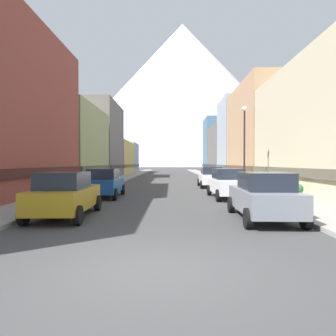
{
  "coord_description": "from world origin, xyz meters",
  "views": [
    {
      "loc": [
        0.37,
        -6.09,
        2.13
      ],
      "look_at": [
        -0.09,
        34.09,
        1.47
      ],
      "focal_mm": 33.1,
      "sensor_mm": 36.0,
      "label": 1
    }
  ],
  "objects_px": {
    "potted_plant_0": "(57,187)",
    "car_left_1": "(104,183)",
    "car_left_0": "(65,194)",
    "car_right_0": "(264,196)",
    "car_right_2": "(211,177)",
    "car_right_1": "(228,183)",
    "streetlamp_right": "(244,136)",
    "potted_plant_1": "(298,192)"
  },
  "relations": [
    {
      "from": "potted_plant_0",
      "to": "car_left_1",
      "type": "bearing_deg",
      "value": -11.16
    },
    {
      "from": "car_left_1",
      "to": "car_left_0",
      "type": "bearing_deg",
      "value": -89.99
    },
    {
      "from": "car_left_1",
      "to": "car_right_0",
      "type": "relative_size",
      "value": 1.0
    },
    {
      "from": "car_right_0",
      "to": "car_right_2",
      "type": "height_order",
      "value": "same"
    },
    {
      "from": "car_right_1",
      "to": "potted_plant_0",
      "type": "height_order",
      "value": "car_right_1"
    },
    {
      "from": "car_left_0",
      "to": "streetlamp_right",
      "type": "relative_size",
      "value": 0.76
    },
    {
      "from": "car_right_2",
      "to": "potted_plant_0",
      "type": "relative_size",
      "value": 4.94
    },
    {
      "from": "car_left_0",
      "to": "car_left_1",
      "type": "height_order",
      "value": "same"
    },
    {
      "from": "car_right_2",
      "to": "car_left_0",
      "type": "bearing_deg",
      "value": -116.8
    },
    {
      "from": "potted_plant_0",
      "to": "car_right_2",
      "type": "bearing_deg",
      "value": 34.32
    },
    {
      "from": "car_right_1",
      "to": "streetlamp_right",
      "type": "bearing_deg",
      "value": 58.6
    },
    {
      "from": "car_right_1",
      "to": "car_right_0",
      "type": "bearing_deg",
      "value": -90.0
    },
    {
      "from": "potted_plant_0",
      "to": "potted_plant_1",
      "type": "xyz_separation_m",
      "value": [
        14.0,
        -3.47,
        -0.01
      ]
    },
    {
      "from": "car_left_0",
      "to": "streetlamp_right",
      "type": "distance_m",
      "value": 13.34
    },
    {
      "from": "potted_plant_0",
      "to": "streetlamp_right",
      "type": "bearing_deg",
      "value": 7.08
    },
    {
      "from": "car_left_0",
      "to": "car_right_1",
      "type": "xyz_separation_m",
      "value": [
        7.6,
        6.66,
        0.0
      ]
    },
    {
      "from": "car_left_0",
      "to": "car_right_2",
      "type": "bearing_deg",
      "value": 63.2
    },
    {
      "from": "car_right_0",
      "to": "car_right_1",
      "type": "height_order",
      "value": "same"
    },
    {
      "from": "car_right_0",
      "to": "car_left_1",
      "type": "bearing_deg",
      "value": 135.27
    },
    {
      "from": "car_right_2",
      "to": "car_left_1",
      "type": "bearing_deg",
      "value": -133.51
    },
    {
      "from": "car_left_1",
      "to": "car_right_0",
      "type": "xyz_separation_m",
      "value": [
        7.6,
        -7.52,
        0.0
      ]
    },
    {
      "from": "car_left_0",
      "to": "streetlamp_right",
      "type": "height_order",
      "value": "streetlamp_right"
    },
    {
      "from": "car_left_1",
      "to": "car_right_2",
      "type": "bearing_deg",
      "value": 46.49
    },
    {
      "from": "car_right_0",
      "to": "potted_plant_0",
      "type": "xyz_separation_m",
      "value": [
        -10.8,
        8.16,
        -0.29
      ]
    },
    {
      "from": "potted_plant_1",
      "to": "car_right_0",
      "type": "bearing_deg",
      "value": -124.34
    },
    {
      "from": "potted_plant_0",
      "to": "potted_plant_1",
      "type": "bearing_deg",
      "value": -13.92
    },
    {
      "from": "car_left_0",
      "to": "car_left_1",
      "type": "bearing_deg",
      "value": 90.01
    },
    {
      "from": "car_left_0",
      "to": "car_right_1",
      "type": "distance_m",
      "value": 10.1
    },
    {
      "from": "car_right_0",
      "to": "streetlamp_right",
      "type": "xyz_separation_m",
      "value": [
        1.55,
        9.69,
        3.09
      ]
    },
    {
      "from": "potted_plant_0",
      "to": "potted_plant_1",
      "type": "relative_size",
      "value": 1.02
    },
    {
      "from": "car_right_1",
      "to": "car_right_2",
      "type": "bearing_deg",
      "value": 89.99
    },
    {
      "from": "car_left_0",
      "to": "potted_plant_1",
      "type": "height_order",
      "value": "car_left_0"
    },
    {
      "from": "car_right_2",
      "to": "potted_plant_1",
      "type": "bearing_deg",
      "value": -73.55
    },
    {
      "from": "streetlamp_right",
      "to": "car_right_1",
      "type": "bearing_deg",
      "value": -121.4
    },
    {
      "from": "car_right_0",
      "to": "potted_plant_1",
      "type": "height_order",
      "value": "car_right_0"
    },
    {
      "from": "car_right_2",
      "to": "car_right_1",
      "type": "bearing_deg",
      "value": -90.01
    },
    {
      "from": "car_left_1",
      "to": "potted_plant_1",
      "type": "height_order",
      "value": "car_left_1"
    },
    {
      "from": "car_left_1",
      "to": "streetlamp_right",
      "type": "relative_size",
      "value": 0.76
    },
    {
      "from": "car_left_0",
      "to": "streetlamp_right",
      "type": "xyz_separation_m",
      "value": [
        9.15,
        9.2,
        3.09
      ]
    },
    {
      "from": "car_left_0",
      "to": "potted_plant_1",
      "type": "relative_size",
      "value": 5.07
    },
    {
      "from": "car_left_0",
      "to": "car_right_1",
      "type": "relative_size",
      "value": 1.0
    },
    {
      "from": "car_left_1",
      "to": "potted_plant_1",
      "type": "distance_m",
      "value": 11.17
    }
  ]
}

